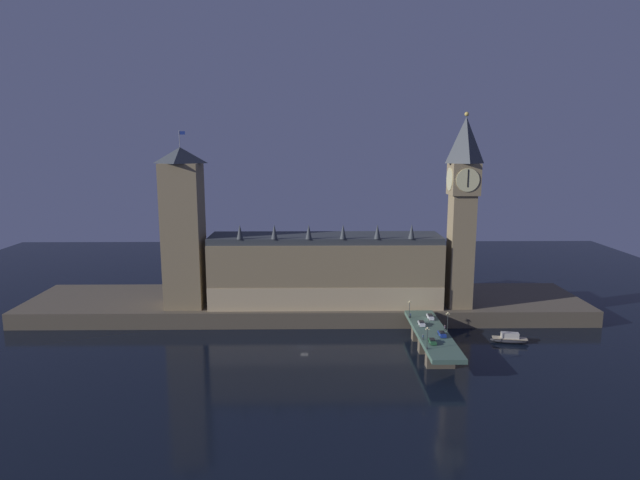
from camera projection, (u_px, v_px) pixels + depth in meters
ground_plane at (304, 347)px, 178.34m from camera, size 400.00×400.00×0.00m
embankment at (306, 304)px, 216.21m from camera, size 220.00×42.00×6.11m
parliament_hall at (325, 270)px, 205.10m from camera, size 87.46×20.38×32.24m
clock_tower at (462, 206)px, 196.76m from camera, size 10.65×10.76×72.25m
victoria_tower at (183, 228)px, 199.51m from camera, size 14.24×14.24×65.80m
bridge at (432, 338)px, 173.12m from camera, size 10.12×46.00×7.01m
car_northbound_lead at (421, 323)px, 178.90m from camera, size 1.97×4.15×1.52m
car_northbound_trail at (432, 341)px, 162.75m from camera, size 1.93×4.47×1.44m
car_southbound_lead at (442, 334)px, 168.90m from camera, size 1.97×4.59×1.51m
car_southbound_trail at (430, 317)px, 185.80m from camera, size 1.90×4.79×1.57m
pedestrian_near_rail at (423, 337)px, 165.61m from camera, size 0.38×0.38×1.80m
pedestrian_mid_walk at (445, 327)px, 174.12m from camera, size 0.38×0.38×1.82m
pedestrian_far_rail at (410, 315)px, 187.05m from camera, size 0.38×0.38×1.74m
street_lamp_near at (427, 335)px, 157.44m from camera, size 1.34×0.60×6.81m
street_lamp_mid at (448, 320)px, 172.07m from camera, size 1.34×0.60×6.70m
street_lamp_far at (410, 307)px, 186.50m from camera, size 1.34×0.60×6.16m
boat_downstream at (510, 339)px, 182.19m from camera, size 13.31×5.79×3.65m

